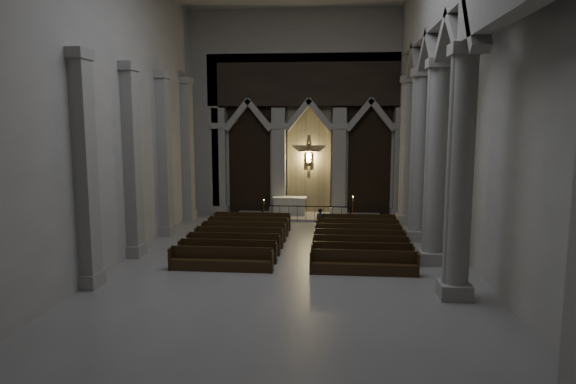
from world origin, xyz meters
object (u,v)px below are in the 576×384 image
object	(u,v)px
candle_stand_right	(353,215)
pews	(299,242)
candle_stand_left	(264,215)
worshipper	(320,221)
altar	(290,205)
altar_rail	(306,211)

from	to	relation	value
candle_stand_right	pews	size ratio (longest dim) A/B	0.16
candle_stand_left	pews	world-z (taller)	candle_stand_left
worshipper	candle_stand_right	bearing A→B (deg)	66.90
altar	candle_stand_left	world-z (taller)	candle_stand_left
altar_rail	pews	bearing A→B (deg)	-90.00
worshipper	altar_rail	bearing A→B (deg)	112.30
altar	candle_stand_left	distance (m)	1.94
altar_rail	candle_stand_left	world-z (taller)	candle_stand_left
candle_stand_left	altar_rail	bearing A→B (deg)	-11.24
altar	pews	bearing A→B (deg)	-81.85
altar_rail	pews	xyz separation A→B (m)	(-0.00, -5.74, -0.36)
altar	candle_stand_right	size ratio (longest dim) A/B	1.36
altar	candle_stand_left	xyz separation A→B (m)	(-1.35, -1.35, -0.33)
candle_stand_left	worshipper	size ratio (longest dim) A/B	0.92
altar	candle_stand_right	distance (m)	3.95
altar	pews	xyz separation A→B (m)	(1.09, -7.58, -0.37)
pews	worshipper	size ratio (longest dim) A/B	7.15
pews	worshipper	xyz separation A→B (m)	(0.88, 2.95, 0.37)
candle_stand_left	worshipper	distance (m)	4.68
pews	candle_stand_left	bearing A→B (deg)	111.39
altar_rail	pews	size ratio (longest dim) A/B	0.53
worshipper	altar	bearing A→B (deg)	117.85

